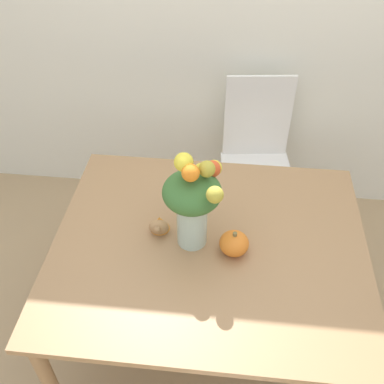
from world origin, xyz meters
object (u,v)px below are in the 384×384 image
(pumpkin, at_px, (234,243))
(turkey_figurine, at_px, (159,225))
(flower_vase, at_px, (193,200))
(dining_chair_near_window, at_px, (257,158))

(pumpkin, bearing_deg, turkey_figurine, 165.29)
(flower_vase, height_order, pumpkin, flower_vase)
(flower_vase, distance_m, dining_chair_near_window, 1.07)
(pumpkin, xyz_separation_m, dining_chair_near_window, (0.12, 0.96, -0.30))
(flower_vase, bearing_deg, turkey_figurine, 165.46)
(flower_vase, xyz_separation_m, dining_chair_near_window, (0.29, 0.92, -0.48))
(flower_vase, distance_m, pumpkin, 0.26)
(pumpkin, height_order, turkey_figurine, pumpkin)
(flower_vase, bearing_deg, dining_chair_near_window, 72.18)
(flower_vase, relative_size, turkey_figurine, 3.92)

